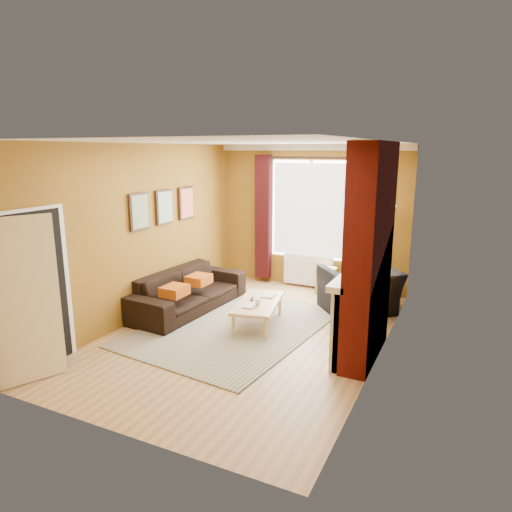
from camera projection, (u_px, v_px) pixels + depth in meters
name	position (u px, v px, depth m)	size (l,w,h in m)	color
ground	(249.00, 334.00, 6.85)	(5.50, 5.50, 0.00)	#997245
room_walls	(297.00, 244.00, 6.50)	(3.82, 5.54, 2.83)	#875E1A
striped_rug	(234.00, 326.00, 7.11)	(2.70, 3.50, 0.02)	#2F6281
sofa	(188.00, 290.00, 7.83)	(2.33, 0.91, 0.68)	black
armchair	(359.00, 290.00, 7.69)	(1.17, 1.02, 0.76)	black
coffee_table	(258.00, 304.00, 7.07)	(0.85, 1.32, 0.40)	#D7B77C
wicker_stool	(326.00, 281.00, 8.70)	(0.54, 0.54, 0.51)	olive
floor_lamp	(388.00, 227.00, 7.92)	(0.29, 0.29, 1.76)	black
book_a	(244.00, 305.00, 6.86)	(0.18, 0.24, 0.02)	#999999
book_b	(263.00, 295.00, 7.36)	(0.20, 0.27, 0.02)	#999999
mug	(258.00, 303.00, 6.87)	(0.09, 0.09, 0.08)	#999999
tv_remote	(252.00, 299.00, 7.14)	(0.10, 0.15, 0.02)	#242426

